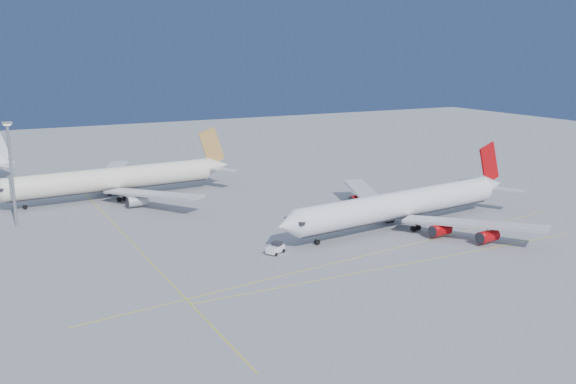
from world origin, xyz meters
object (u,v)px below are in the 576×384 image
object	(u,v)px
airliner_etihad	(118,179)
pushback_tug	(276,248)
airliner_virgin	(405,204)
light_mast	(11,166)

from	to	relation	value
airliner_etihad	pushback_tug	bearing A→B (deg)	-80.16
airliner_virgin	airliner_etihad	bearing A→B (deg)	123.62
airliner_etihad	pushback_tug	distance (m)	67.46
airliner_virgin	airliner_etihad	world-z (taller)	airliner_etihad
airliner_virgin	pushback_tug	xyz separation A→B (m)	(-36.02, -4.56, -4.23)
pushback_tug	light_mast	xyz separation A→B (m)	(-45.10, 46.37, 13.46)
light_mast	pushback_tug	bearing A→B (deg)	-45.80
light_mast	airliner_etihad	bearing A→B (deg)	33.65
airliner_virgin	light_mast	bearing A→B (deg)	145.24
pushback_tug	light_mast	distance (m)	66.07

